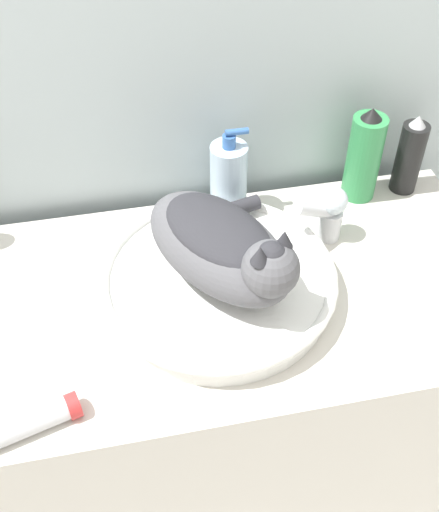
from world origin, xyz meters
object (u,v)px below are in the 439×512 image
at_px(cat, 223,245).
at_px(cream_tube, 34,422).
at_px(faucet, 329,211).
at_px(spray_bottle_trigger, 364,156).
at_px(soap_pump_bottle, 229,179).
at_px(hairspray_can_black, 409,156).

xyz_separation_m(cat, cream_tube, (-0.32, -0.20, -0.11)).
xyz_separation_m(faucet, cream_tube, (-0.54, -0.30, -0.05)).
distance_m(spray_bottle_trigger, cream_tube, 0.77).
relative_size(faucet, soap_pump_bottle, 0.65).
distance_m(spray_bottle_trigger, hairspray_can_black, 0.10).
height_order(spray_bottle_trigger, cream_tube, spray_bottle_trigger).
xyz_separation_m(spray_bottle_trigger, soap_pump_bottle, (-0.27, -0.00, -0.01)).
bearing_deg(faucet, hairspray_can_black, -174.14).
bearing_deg(faucet, cream_tube, 6.02).
distance_m(spray_bottle_trigger, soap_pump_bottle, 0.27).
height_order(cat, cream_tube, cat).
bearing_deg(cream_tube, cat, 31.68).
height_order(soap_pump_bottle, hairspray_can_black, soap_pump_bottle).
bearing_deg(hairspray_can_black, soap_pump_bottle, 180.00).
relative_size(faucet, cream_tube, 0.85).
distance_m(soap_pump_bottle, cream_tube, 0.56).
relative_size(cat, spray_bottle_trigger, 1.66).
relative_size(spray_bottle_trigger, hairspray_can_black, 1.17).
xyz_separation_m(faucet, hairspray_can_black, (0.20, 0.11, 0.01)).
bearing_deg(hairspray_can_black, faucet, -150.81).
distance_m(cat, soap_pump_bottle, 0.23).
distance_m(faucet, cream_tube, 0.62).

